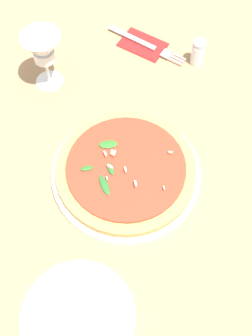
{
  "coord_description": "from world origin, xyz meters",
  "views": [
    {
      "loc": [
        0.21,
        -0.4,
        0.85
      ],
      "look_at": [
        0.04,
        0.03,
        0.03
      ],
      "focal_mm": 50.0,
      "sensor_mm": 36.0,
      "label": 1
    }
  ],
  "objects_px": {
    "wine_glass": "(43,50)",
    "side_plate_white": "(78,317)",
    "fork": "(146,44)",
    "shaker_pepper": "(198,53)",
    "pizza_arugula_main": "(126,171)"
  },
  "relations": [
    {
      "from": "wine_glass",
      "to": "side_plate_white",
      "type": "xyz_separation_m",
      "value": [
        0.28,
        -0.47,
        -0.09
      ]
    },
    {
      "from": "fork",
      "to": "wine_glass",
      "type": "bearing_deg",
      "value": -120.92
    },
    {
      "from": "fork",
      "to": "shaker_pepper",
      "type": "bearing_deg",
      "value": 9.96
    },
    {
      "from": "pizza_arugula_main",
      "to": "fork",
      "type": "relative_size",
      "value": 1.44
    },
    {
      "from": "pizza_arugula_main",
      "to": "side_plate_white",
      "type": "height_order",
      "value": "pizza_arugula_main"
    },
    {
      "from": "side_plate_white",
      "to": "pizza_arugula_main",
      "type": "bearing_deg",
      "value": 94.8
    },
    {
      "from": "fork",
      "to": "shaker_pepper",
      "type": "height_order",
      "value": "shaker_pepper"
    },
    {
      "from": "pizza_arugula_main",
      "to": "shaker_pepper",
      "type": "xyz_separation_m",
      "value": [
        0.05,
        0.35,
        0.02
      ]
    },
    {
      "from": "wine_glass",
      "to": "shaker_pepper",
      "type": "relative_size",
      "value": 2.13
    },
    {
      "from": "wine_glass",
      "to": "pizza_arugula_main",
      "type": "bearing_deg",
      "value": -33.35
    },
    {
      "from": "fork",
      "to": "side_plate_white",
      "type": "relative_size",
      "value": 1.04
    },
    {
      "from": "side_plate_white",
      "to": "shaker_pepper",
      "type": "bearing_deg",
      "value": 88.14
    },
    {
      "from": "shaker_pepper",
      "to": "wine_glass",
      "type": "bearing_deg",
      "value": -149.23
    },
    {
      "from": "wine_glass",
      "to": "fork",
      "type": "relative_size",
      "value": 0.67
    },
    {
      "from": "side_plate_white",
      "to": "shaker_pepper",
      "type": "distance_m",
      "value": 0.65
    }
  ]
}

